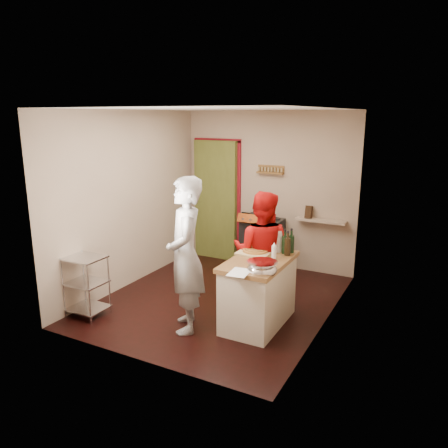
% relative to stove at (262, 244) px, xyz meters
% --- Properties ---
extents(floor, '(3.50, 3.50, 0.00)m').
position_rel_stove_xyz_m(floor, '(-0.05, -1.42, -0.45)').
color(floor, black).
rests_on(floor, ground).
extents(back_wall, '(3.00, 0.44, 2.60)m').
position_rel_stove_xyz_m(back_wall, '(-0.69, 0.36, 0.68)').
color(back_wall, tan).
rests_on(back_wall, ground).
extents(left_wall, '(0.04, 3.50, 2.60)m').
position_rel_stove_xyz_m(left_wall, '(-1.55, -1.42, 0.85)').
color(left_wall, tan).
rests_on(left_wall, ground).
extents(right_wall, '(0.04, 3.50, 2.60)m').
position_rel_stove_xyz_m(right_wall, '(1.45, -1.42, 0.85)').
color(right_wall, tan).
rests_on(right_wall, ground).
extents(ceiling, '(3.00, 3.50, 0.02)m').
position_rel_stove_xyz_m(ceiling, '(-0.05, -1.42, 2.16)').
color(ceiling, white).
rests_on(ceiling, back_wall).
extents(stove, '(0.60, 0.63, 1.00)m').
position_rel_stove_xyz_m(stove, '(0.00, 0.00, 0.00)').
color(stove, black).
rests_on(stove, ground).
extents(wire_shelving, '(0.48, 0.40, 0.80)m').
position_rel_stove_xyz_m(wire_shelving, '(-1.33, -2.62, -0.01)').
color(wire_shelving, silver).
rests_on(wire_shelving, ground).
extents(island, '(0.70, 1.23, 1.15)m').
position_rel_stove_xyz_m(island, '(0.72, -1.82, -0.00)').
color(island, beige).
rests_on(island, ground).
extents(person_stripe, '(0.75, 0.81, 1.86)m').
position_rel_stove_xyz_m(person_stripe, '(-0.00, -2.33, 0.48)').
color(person_stripe, '#ADADB2').
rests_on(person_stripe, ground).
extents(person_red, '(0.86, 0.72, 1.60)m').
position_rel_stove_xyz_m(person_red, '(0.58, -1.41, 0.35)').
color(person_red, '#BA0D0C').
rests_on(person_red, ground).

